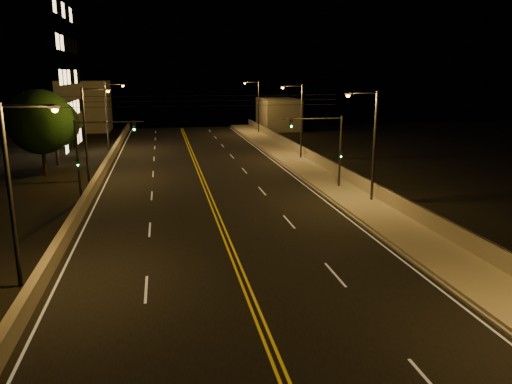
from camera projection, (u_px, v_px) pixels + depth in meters
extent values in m
cube|color=black|center=(220.00, 223.00, 32.51)|extent=(18.00, 120.00, 0.02)
cube|color=#A19A86|center=(376.00, 213.00, 34.43)|extent=(3.60, 120.00, 0.30)
cube|color=#A19A86|center=(350.00, 215.00, 34.11)|extent=(0.14, 120.00, 0.15)
cube|color=#9C9482|center=(398.00, 203.00, 34.58)|extent=(0.30, 120.00, 1.00)
cube|color=#9C9482|center=(72.00, 225.00, 30.74)|extent=(0.45, 120.00, 0.92)
cube|color=gray|center=(278.00, 114.00, 86.43)|extent=(6.00, 10.00, 5.34)
cube|color=gray|center=(85.00, 106.00, 83.44)|extent=(8.00, 8.00, 8.34)
cylinder|color=black|center=(399.00, 195.00, 34.45)|extent=(0.06, 120.00, 0.06)
cube|color=silver|center=(83.00, 231.00, 30.95)|extent=(0.12, 116.00, 0.00)
cube|color=silver|center=(345.00, 216.00, 34.06)|extent=(0.12, 116.00, 0.00)
cube|color=gold|center=(218.00, 223.00, 32.48)|extent=(0.12, 116.00, 0.00)
cube|color=gold|center=(223.00, 223.00, 32.53)|extent=(0.12, 116.00, 0.00)
cube|color=silver|center=(146.00, 289.00, 22.61)|extent=(0.12, 3.00, 0.00)
cube|color=silver|center=(150.00, 229.00, 31.22)|extent=(0.12, 3.00, 0.00)
cube|color=silver|center=(152.00, 196.00, 39.82)|extent=(0.12, 3.00, 0.00)
cube|color=silver|center=(153.00, 174.00, 48.42)|extent=(0.12, 3.00, 0.00)
cube|color=silver|center=(154.00, 159.00, 57.02)|extent=(0.12, 3.00, 0.00)
cube|color=silver|center=(155.00, 147.00, 65.62)|extent=(0.12, 3.00, 0.00)
cube|color=silver|center=(155.00, 139.00, 74.22)|extent=(0.12, 3.00, 0.00)
cube|color=silver|center=(156.00, 132.00, 82.82)|extent=(0.12, 3.00, 0.00)
cube|color=silver|center=(335.00, 274.00, 24.24)|extent=(0.12, 3.00, 0.00)
cube|color=silver|center=(289.00, 222.00, 32.84)|extent=(0.12, 3.00, 0.00)
cube|color=silver|center=(262.00, 191.00, 41.44)|extent=(0.12, 3.00, 0.00)
cube|color=silver|center=(244.00, 171.00, 50.05)|extent=(0.12, 3.00, 0.00)
cube|color=silver|center=(232.00, 156.00, 58.65)|extent=(0.12, 3.00, 0.00)
cube|color=silver|center=(223.00, 146.00, 67.25)|extent=(0.12, 3.00, 0.00)
cube|color=silver|center=(215.00, 137.00, 75.85)|extent=(0.12, 3.00, 0.00)
cube|color=silver|center=(210.00, 131.00, 84.45)|extent=(0.12, 3.00, 0.00)
cylinder|color=#2D2D33|center=(374.00, 148.00, 36.60)|extent=(0.20, 0.20, 8.34)
cylinder|color=#2D2D33|center=(363.00, 93.00, 35.47)|extent=(2.20, 0.12, 0.12)
cube|color=#2D2D33|center=(348.00, 94.00, 35.29)|extent=(0.50, 0.25, 0.14)
sphere|color=#FF9E2D|center=(348.00, 95.00, 35.31)|extent=(0.28, 0.28, 0.28)
cylinder|color=#2D2D33|center=(301.00, 123.00, 55.31)|extent=(0.20, 0.20, 8.34)
cylinder|color=#2D2D33|center=(292.00, 86.00, 54.18)|extent=(2.20, 0.12, 0.12)
cube|color=#2D2D33|center=(283.00, 87.00, 54.00)|extent=(0.50, 0.25, 0.14)
sphere|color=#FF9E2D|center=(283.00, 88.00, 54.02)|extent=(0.28, 0.28, 0.28)
cylinder|color=#2D2D33|center=(259.00, 108.00, 79.16)|extent=(0.20, 0.20, 8.34)
cylinder|color=#2D2D33|center=(252.00, 82.00, 78.02)|extent=(2.20, 0.12, 0.12)
cube|color=#2D2D33|center=(245.00, 83.00, 77.84)|extent=(0.50, 0.25, 0.14)
sphere|color=#FF9E2D|center=(245.00, 83.00, 77.86)|extent=(0.28, 0.28, 0.28)
cylinder|color=#2D2D33|center=(11.00, 198.00, 22.05)|extent=(0.20, 0.20, 8.34)
cylinder|color=#2D2D33|center=(27.00, 106.00, 21.31)|extent=(2.20, 0.12, 0.12)
cube|color=#2D2D33|center=(55.00, 107.00, 21.53)|extent=(0.50, 0.25, 0.14)
sphere|color=#FF9E2D|center=(55.00, 110.00, 21.55)|extent=(0.28, 0.28, 0.28)
cylinder|color=#2D2D33|center=(85.00, 135.00, 44.36)|extent=(0.20, 0.20, 8.34)
cylinder|color=#2D2D33|center=(95.00, 89.00, 43.63)|extent=(2.20, 0.12, 0.12)
cube|color=#2D2D33|center=(108.00, 90.00, 43.84)|extent=(0.50, 0.25, 0.14)
sphere|color=#FF9E2D|center=(108.00, 91.00, 43.86)|extent=(0.28, 0.28, 0.28)
cylinder|color=#2D2D33|center=(107.00, 117.00, 62.40)|extent=(0.20, 0.20, 8.34)
cylinder|color=#2D2D33|center=(114.00, 84.00, 61.66)|extent=(2.20, 0.12, 0.12)
cube|color=#2D2D33|center=(123.00, 85.00, 61.88)|extent=(0.50, 0.25, 0.14)
sphere|color=#FF9E2D|center=(123.00, 86.00, 61.90)|extent=(0.28, 0.28, 0.28)
cylinder|color=#2D2D33|center=(340.00, 153.00, 41.38)|extent=(0.18, 0.18, 6.18)
cylinder|color=#2D2D33|center=(312.00, 119.00, 40.26)|extent=(5.00, 0.10, 0.10)
cube|color=black|center=(291.00, 123.00, 40.02)|extent=(0.28, 0.18, 0.80)
sphere|color=#19FF4C|center=(291.00, 127.00, 39.97)|extent=(0.14, 0.14, 0.14)
cube|color=black|center=(341.00, 154.00, 41.26)|extent=(0.22, 0.14, 0.55)
cylinder|color=#2D2D33|center=(78.00, 161.00, 37.62)|extent=(0.18, 0.18, 6.18)
cylinder|color=#2D2D33|center=(110.00, 122.00, 37.40)|extent=(5.00, 0.10, 0.10)
cube|color=black|center=(134.00, 126.00, 37.80)|extent=(0.28, 0.18, 0.80)
sphere|color=#19FF4C|center=(134.00, 130.00, 37.75)|extent=(0.14, 0.14, 0.14)
cube|color=black|center=(78.00, 163.00, 37.50)|extent=(0.22, 0.14, 0.55)
cylinder|color=black|center=(205.00, 106.00, 39.97)|extent=(22.00, 0.03, 0.03)
cylinder|color=black|center=(205.00, 101.00, 39.87)|extent=(22.00, 0.03, 0.03)
cylinder|color=black|center=(205.00, 96.00, 39.78)|extent=(22.00, 0.03, 0.03)
cylinder|color=black|center=(44.00, 161.00, 47.23)|extent=(0.36, 0.36, 2.85)
sphere|color=black|center=(40.00, 122.00, 46.37)|extent=(6.01, 6.01, 6.01)
cylinder|color=black|center=(57.00, 154.00, 53.11)|extent=(0.36, 0.36, 2.43)
sphere|color=black|center=(54.00, 124.00, 52.37)|extent=(5.13, 5.13, 5.13)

